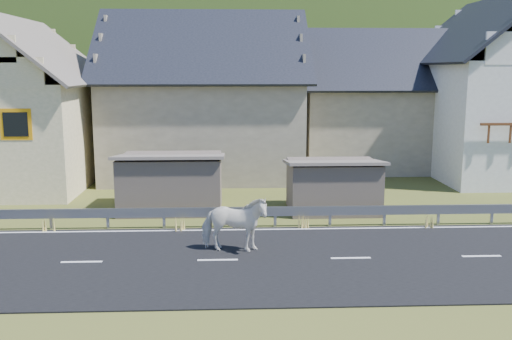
{
  "coord_description": "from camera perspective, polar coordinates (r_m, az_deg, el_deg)",
  "views": [
    {
      "loc": [
        0.43,
        -16.24,
        5.65
      ],
      "look_at": [
        1.28,
        3.14,
        2.2
      ],
      "focal_mm": 40.0,
      "sensor_mm": 36.0,
      "label": 1
    }
  ],
  "objects": [
    {
      "name": "house_stone_a",
      "position": [
        31.29,
        -5.19,
        8.19
      ],
      "size": [
        10.8,
        9.8,
        8.9
      ],
      "color": "tan",
      "rests_on": "ground"
    },
    {
      "name": "house_white",
      "position": [
        33.57,
        23.46,
        8.26
      ],
      "size": [
        8.8,
        10.8,
        9.7
      ],
      "color": "white",
      "rests_on": "ground"
    },
    {
      "name": "house_stone_b",
      "position": [
        34.36,
        12.04,
        7.51
      ],
      "size": [
        9.8,
        8.8,
        8.1
      ],
      "color": "tan",
      "rests_on": "ground"
    },
    {
      "name": "road",
      "position": [
        17.19,
        -3.86,
        -9.04
      ],
      "size": [
        60.0,
        7.0,
        0.04
      ],
      "primitive_type": "cube",
      "color": "black",
      "rests_on": "ground"
    },
    {
      "name": "ground",
      "position": [
        17.2,
        -3.86,
        -9.1
      ],
      "size": [
        160.0,
        160.0,
        0.0
      ],
      "primitive_type": "plane",
      "color": "#3B4419",
      "rests_on": "ground"
    },
    {
      "name": "mountain",
      "position": [
        197.96,
        -1.17,
        2.64
      ],
      "size": [
        440.0,
        280.0,
        260.0
      ],
      "primitive_type": "ellipsoid",
      "color": "#1F3512",
      "rests_on": "ground"
    },
    {
      "name": "guardrail",
      "position": [
        20.57,
        -3.65,
        -4.25
      ],
      "size": [
        28.1,
        0.09,
        0.75
      ],
      "color": "#93969B",
      "rests_on": "ground"
    },
    {
      "name": "shed_left",
      "position": [
        23.32,
        -8.45,
        -1.27
      ],
      "size": [
        4.3,
        3.3,
        2.4
      ],
      "primitive_type": "cube",
      "color": "#6C5D52",
      "rests_on": "ground"
    },
    {
      "name": "horse",
      "position": [
        17.68,
        -2.21,
        -5.41
      ],
      "size": [
        1.21,
        2.2,
        1.77
      ],
      "primitive_type": "imported",
      "rotation": [
        0.0,
        0.0,
        1.44
      ],
      "color": "silver",
      "rests_on": "road"
    },
    {
      "name": "shed_right",
      "position": [
        23.08,
        7.69,
        -1.62
      ],
      "size": [
        3.8,
        2.9,
        2.2
      ],
      "primitive_type": "cube",
      "color": "#6C5D52",
      "rests_on": "ground"
    },
    {
      "name": "lane_markings",
      "position": [
        17.19,
        -3.86,
        -8.96
      ],
      "size": [
        60.0,
        6.6,
        0.01
      ],
      "primitive_type": "cube",
      "color": "silver",
      "rests_on": "road"
    },
    {
      "name": "house_cream",
      "position": [
        30.14,
        -22.94,
        6.84
      ],
      "size": [
        7.8,
        9.8,
        8.3
      ],
      "color": "#FFE8B3",
      "rests_on": "ground"
    }
  ]
}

